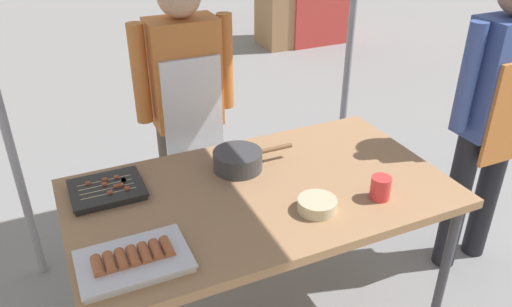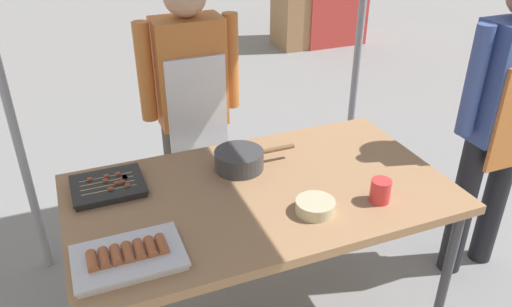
# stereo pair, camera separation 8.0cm
# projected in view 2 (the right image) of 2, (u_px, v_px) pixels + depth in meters

# --- Properties ---
(stall_table) EXTENTS (1.60, 0.90, 0.75)m
(stall_table) POSITION_uv_depth(u_px,v_px,m) (260.00, 200.00, 2.16)
(stall_table) COLOR #9E724C
(stall_table) RESTS_ON ground
(tray_grilled_sausages) EXTENTS (0.38, 0.25, 0.06)m
(tray_grilled_sausages) POSITION_uv_depth(u_px,v_px,m) (128.00, 257.00, 1.73)
(tray_grilled_sausages) COLOR silver
(tray_grilled_sausages) RESTS_ON stall_table
(tray_meat_skewers) EXTENTS (0.30, 0.25, 0.04)m
(tray_meat_skewers) POSITION_uv_depth(u_px,v_px,m) (108.00, 186.00, 2.12)
(tray_meat_skewers) COLOR black
(tray_meat_skewers) RESTS_ON stall_table
(cooking_wok) EXTENTS (0.38, 0.22, 0.09)m
(cooking_wok) POSITION_uv_depth(u_px,v_px,m) (240.00, 159.00, 2.26)
(cooking_wok) COLOR #38383A
(cooking_wok) RESTS_ON stall_table
(condiment_bowl) EXTENTS (0.16, 0.16, 0.05)m
(condiment_bowl) POSITION_uv_depth(u_px,v_px,m) (315.00, 206.00, 1.98)
(condiment_bowl) COLOR #BFB28C
(condiment_bowl) RESTS_ON stall_table
(drink_cup_near_edge) EXTENTS (0.08, 0.08, 0.10)m
(drink_cup_near_edge) POSITION_uv_depth(u_px,v_px,m) (380.00, 191.00, 2.03)
(drink_cup_near_edge) COLOR red
(drink_cup_near_edge) RESTS_ON stall_table
(vendor_woman) EXTENTS (0.52, 0.22, 1.53)m
(vendor_woman) POSITION_uv_depth(u_px,v_px,m) (192.00, 99.00, 2.59)
(vendor_woman) COLOR #595147
(vendor_woman) RESTS_ON ground
(customer_nearby) EXTENTS (0.52, 0.23, 1.58)m
(customer_nearby) POSITION_uv_depth(u_px,v_px,m) (504.00, 110.00, 2.39)
(customer_nearby) COLOR black
(customer_nearby) RESTS_ON ground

